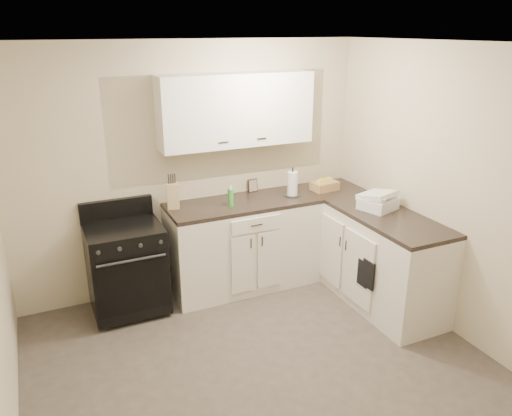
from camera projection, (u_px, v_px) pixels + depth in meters
name	position (u px, v px, depth m)	size (l,w,h in m)	color
floor	(270.00, 379.00, 3.91)	(3.60, 3.60, 0.00)	#473F38
ceiling	(274.00, 44.00, 3.06)	(3.60, 3.60, 0.00)	white
wall_back	(193.00, 169.00, 5.02)	(3.60, 3.60, 0.00)	beige
wall_right	(464.00, 198.00, 4.19)	(3.60, 3.60, 0.00)	beige
wall_front	(477.00, 394.00, 1.95)	(3.60, 3.60, 0.00)	beige
base_cabinets_back	(244.00, 246.00, 5.21)	(1.55, 0.60, 0.90)	silver
base_cabinets_right	(366.00, 252.00, 5.07)	(0.60, 1.90, 0.90)	silver
countertop_back	(243.00, 203.00, 5.05)	(1.55, 0.60, 0.04)	black
countertop_right	(369.00, 208.00, 4.91)	(0.60, 1.90, 0.04)	black
upper_cabinets	(236.00, 110.00, 4.86)	(1.55, 0.30, 0.70)	white
stove	(127.00, 268.00, 4.70)	(0.69, 0.59, 0.83)	black
knife_block	(173.00, 196.00, 4.81)	(0.11, 0.10, 0.25)	tan
paper_towel	(292.00, 184.00, 5.17)	(0.11, 0.11, 0.26)	white
soap_bottle	(231.00, 198.00, 4.88)	(0.06, 0.06, 0.17)	green
picture_frame	(253.00, 185.00, 5.32)	(0.11, 0.01, 0.14)	black
wicker_basket	(325.00, 186.00, 5.38)	(0.28, 0.19, 0.09)	tan
countertop_grill	(378.00, 203.00, 4.81)	(0.31, 0.29, 0.11)	white
glass_jar	(380.00, 206.00, 4.68)	(0.09, 0.09, 0.16)	silver
oven_mitt_near	(368.00, 274.00, 4.53)	(0.02, 0.15, 0.27)	black
oven_mitt_far	(363.00, 273.00, 4.61)	(0.02, 0.14, 0.25)	black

